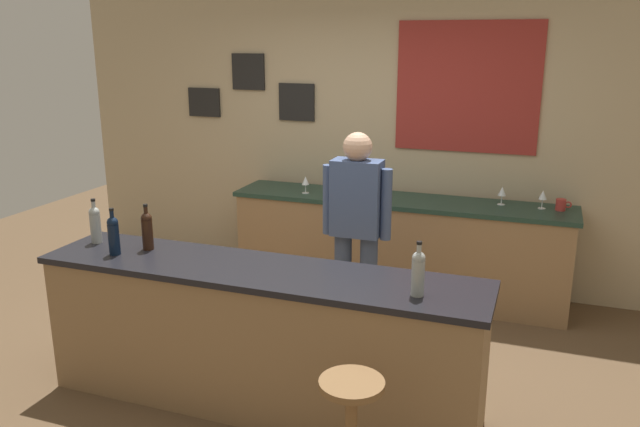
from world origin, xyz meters
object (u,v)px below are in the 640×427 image
object	(u,v)px
bar_stool	(351,421)
wine_bottle_d	(418,272)
wine_bottle_a	(95,223)
wine_glass_d	(502,192)
bartender	(356,225)
wine_glass_c	(358,183)
wine_bottle_b	(113,234)
wine_glass_a	(305,181)
coffee_mug	(561,205)
wine_glass_e	(543,196)
wine_bottle_c	(147,229)
wine_glass_b	(333,183)

from	to	relation	value
bar_stool	wine_bottle_d	world-z (taller)	wine_bottle_d
wine_bottle_a	wine_bottle_d	bearing A→B (deg)	-4.20
wine_bottle_a	wine_glass_d	xyz separation A→B (m)	(2.50, 2.06, -0.05)
wine_glass_d	bartender	bearing A→B (deg)	-130.30
bar_stool	wine_glass_c	size ratio (longest dim) A/B	4.39
wine_bottle_b	wine_glass_a	xyz separation A→B (m)	(0.52, 2.04, -0.05)
coffee_mug	bartender	bearing A→B (deg)	-142.45
wine_glass_a	wine_glass_e	bearing A→B (deg)	4.58
wine_glass_e	coffee_mug	xyz separation A→B (m)	(0.15, -0.01, -0.06)
wine_bottle_c	wine_bottle_a	bearing A→B (deg)	-179.97
wine_glass_d	wine_glass_e	size ratio (longest dim) A/B	1.00
wine_bottle_b	wine_bottle_d	xyz separation A→B (m)	(1.96, -0.00, 0.00)
wine_bottle_b	coffee_mug	size ratio (longest dim) A/B	2.45
wine_glass_a	wine_glass_d	xyz separation A→B (m)	(1.71, 0.18, 0.00)
wine_bottle_a	wine_glass_e	bearing A→B (deg)	35.93
wine_glass_a	wine_glass_c	bearing A→B (deg)	10.28
wine_glass_e	bar_stool	bearing A→B (deg)	-105.66
coffee_mug	wine_glass_a	bearing A→B (deg)	-175.89
coffee_mug	wine_glass_e	bearing A→B (deg)	177.58
bartender	wine_glass_b	bearing A→B (deg)	118.28
wine_bottle_d	wine_glass_c	distance (m)	2.34
wine_glass_e	wine_glass_a	bearing A→B (deg)	-175.42
wine_bottle_b	wine_glass_e	xyz separation A→B (m)	(2.55, 2.20, -0.05)
wine_glass_b	coffee_mug	bearing A→B (deg)	4.34
bartender	wine_bottle_d	distance (m)	1.31
wine_glass_b	wine_glass_c	world-z (taller)	same
wine_glass_d	coffee_mug	bearing A→B (deg)	-2.94
bartender	wine_bottle_a	xyz separation A→B (m)	(-1.55, -0.95, 0.12)
wine_glass_b	wine_bottle_b	bearing A→B (deg)	-110.67
wine_bottle_c	wine_glass_e	distance (m)	3.16
bartender	wine_bottle_a	distance (m)	1.82
wine_glass_a	wine_bottle_c	bearing A→B (deg)	-101.35
wine_bottle_a	wine_bottle_c	world-z (taller)	same
wine_glass_b	wine_glass_a	bearing A→B (deg)	-177.62
wine_bottle_d	wine_glass_d	xyz separation A→B (m)	(0.27, 2.23, -0.05)
wine_bottle_c	coffee_mug	world-z (taller)	wine_bottle_c
bartender	coffee_mug	distance (m)	1.79
wine_bottle_d	wine_glass_d	size ratio (longest dim) A/B	1.97
wine_glass_d	wine_glass_e	distance (m)	0.33
bartender	bar_stool	world-z (taller)	bartender
wine_bottle_b	wine_glass_c	size ratio (longest dim) A/B	1.97
wine_bottle_d	wine_glass_e	size ratio (longest dim) A/B	1.97
bar_stool	bartender	bearing A→B (deg)	106.19
wine_glass_e	wine_bottle_a	bearing A→B (deg)	-144.07
bar_stool	coffee_mug	bearing A→B (deg)	71.53
wine_bottle_a	wine_bottle_b	size ratio (longest dim) A/B	1.00
wine_glass_c	coffee_mug	bearing A→B (deg)	2.41
wine_bottle_a	wine_glass_b	size ratio (longest dim) A/B	1.97
wine_bottle_d	coffee_mug	distance (m)	2.32
wine_bottle_a	wine_glass_b	bearing A→B (deg)	61.10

